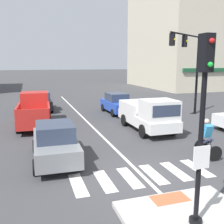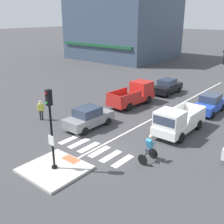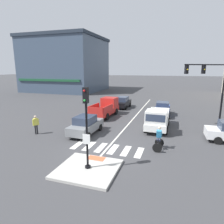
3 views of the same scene
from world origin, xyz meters
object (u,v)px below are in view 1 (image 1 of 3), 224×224
car_blue_eastbound_far (117,103)px  cyclist (208,137)px  car_grey_westbound_near (55,142)px  signal_pole (203,115)px  traffic_light_mast (190,59)px  pickup_truck_white_eastbound_mid (150,116)px  car_black_westbound_distant (41,101)px  pickup_truck_red_westbound_far (35,111)px

car_blue_eastbound_far → cyclist: cyclist is taller
car_blue_eastbound_far → car_grey_westbound_near: same height
signal_pole → traffic_light_mast: traffic_light_mast is taller
signal_pole → cyclist: signal_pole is taller
traffic_light_mast → pickup_truck_white_eastbound_mid: traffic_light_mast is taller
car_grey_westbound_near → cyclist: (6.39, -1.49, 0.06)m
pickup_truck_white_eastbound_mid → traffic_light_mast: bearing=34.4°
signal_pole → traffic_light_mast: 14.43m
car_black_westbound_distant → car_blue_eastbound_far: 6.66m
signal_pole → pickup_truck_red_westbound_far: bearing=105.2°
car_grey_westbound_near → pickup_truck_red_westbound_far: pickup_truck_red_westbound_far is taller
car_blue_eastbound_far → cyclist: 10.82m
pickup_truck_red_westbound_far → car_black_westbound_distant: bearing=83.3°
pickup_truck_white_eastbound_mid → signal_pole: bearing=-108.7°
car_blue_eastbound_far → pickup_truck_red_westbound_far: 6.93m
car_grey_westbound_near → pickup_truck_red_westbound_far: size_ratio=0.79×
car_blue_eastbound_far → pickup_truck_white_eastbound_mid: pickup_truck_white_eastbound_mid is taller
car_grey_westbound_near → pickup_truck_red_westbound_far: (-0.62, 7.00, 0.17)m
traffic_light_mast → pickup_truck_red_westbound_far: bearing=176.7°
traffic_light_mast → cyclist: 9.55m
signal_pole → car_black_westbound_distant: (-2.84, 18.14, -2.09)m
traffic_light_mast → car_grey_westbound_near: 12.84m
signal_pole → car_blue_eastbound_far: 15.50m
signal_pole → cyclist: bearing=50.1°
car_black_westbound_distant → pickup_truck_white_eastbound_mid: (5.84, -9.29, 0.17)m
car_grey_westbound_near → cyclist: bearing=-13.1°
signal_pole → pickup_truck_red_westbound_far: 13.33m
car_grey_westbound_near → cyclist: size_ratio=2.46×
pickup_truck_red_westbound_far → cyclist: 11.01m
car_grey_westbound_near → car_black_westbound_distant: bearing=90.0°
signal_pole → car_blue_eastbound_far: signal_pole is taller
cyclist → car_black_westbound_distant: bearing=114.7°
cyclist → pickup_truck_white_eastbound_mid: bearing=96.7°
car_black_westbound_distant → pickup_truck_red_westbound_far: 5.45m
car_black_westbound_distant → pickup_truck_white_eastbound_mid: bearing=-57.8°
pickup_truck_red_westbound_far → cyclist: bearing=-50.4°
traffic_light_mast → car_grey_westbound_near: traffic_light_mast is taller
signal_pole → pickup_truck_red_westbound_far: (-3.47, 12.73, -1.92)m
signal_pole → cyclist: size_ratio=2.71×
car_blue_eastbound_far → cyclist: size_ratio=2.46×
traffic_light_mast → car_black_westbound_distant: bearing=150.2°
pickup_truck_white_eastbound_mid → cyclist: bearing=-83.3°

